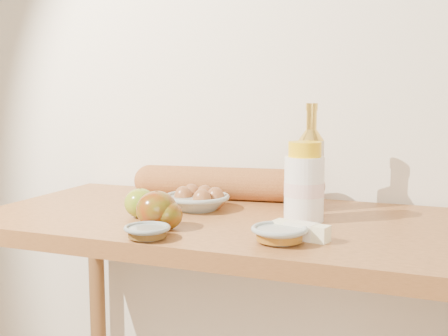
{
  "coord_description": "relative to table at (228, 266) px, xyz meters",
  "views": [
    {
      "loc": [
        0.47,
        -0.05,
        1.19
      ],
      "look_at": [
        0.0,
        1.15,
        1.02
      ],
      "focal_mm": 45.0,
      "sensor_mm": 36.0,
      "label": 1
    }
  ],
  "objects": [
    {
      "name": "syrup_bowl",
      "position": [
        0.18,
        -0.19,
        0.14
      ],
      "size": [
        0.15,
        0.15,
        0.03
      ],
      "rotation": [
        0.0,
        0.0,
        0.39
      ],
      "color": "#95A29D",
      "rests_on": "table"
    },
    {
      "name": "table",
      "position": [
        0.0,
        0.0,
        0.0
      ],
      "size": [
        1.2,
        0.6,
        0.9
      ],
      "color": "#AB6D37",
      "rests_on": "ground"
    },
    {
      "name": "apple_redgreen_front",
      "position": [
        -0.1,
        -0.17,
        0.16
      ],
      "size": [
        0.1,
        0.1,
        0.08
      ],
      "rotation": [
        0.0,
        0.0,
        0.16
      ],
      "color": "#8D0907",
      "rests_on": "table"
    },
    {
      "name": "egg_bowl",
      "position": [
        -0.1,
        0.05,
        0.15
      ],
      "size": [
        0.21,
        0.21,
        0.06
      ],
      "rotation": [
        0.0,
        0.0,
        -0.31
      ],
      "color": "#8F9C97",
      "rests_on": "table"
    },
    {
      "name": "apple_redgreen_right",
      "position": [
        -0.08,
        -0.17,
        0.15
      ],
      "size": [
        0.08,
        0.08,
        0.06
      ],
      "rotation": [
        0.0,
        0.0,
        -0.19
      ],
      "color": "#930908",
      "rests_on": "table"
    },
    {
      "name": "baguette",
      "position": [
        -0.08,
        0.2,
        0.17
      ],
      "size": [
        0.55,
        0.16,
        0.09
      ],
      "rotation": [
        0.0,
        0.0,
        0.14
      ],
      "color": "#B16C36",
      "rests_on": "table"
    },
    {
      "name": "sugar_bowl",
      "position": [
        -0.08,
        -0.26,
        0.14
      ],
      "size": [
        0.11,
        0.11,
        0.03
      ],
      "rotation": [
        0.0,
        0.0,
        0.23
      ],
      "color": "gray",
      "rests_on": "table"
    },
    {
      "name": "bourbon_bottle",
      "position": [
        0.17,
        0.14,
        0.23
      ],
      "size": [
        0.08,
        0.08,
        0.27
      ],
      "rotation": [
        0.0,
        0.0,
        -0.16
      ],
      "color": "beige",
      "rests_on": "table"
    },
    {
      "name": "butter_stick",
      "position": [
        0.21,
        -0.15,
        0.14
      ],
      "size": [
        0.12,
        0.06,
        0.03
      ],
      "rotation": [
        0.0,
        0.0,
        -0.25
      ],
      "color": "#FFFAC5",
      "rests_on": "table"
    },
    {
      "name": "back_wall",
      "position": [
        0.0,
        0.33,
        0.52
      ],
      "size": [
        3.5,
        0.02,
        2.6
      ],
      "primitive_type": "cube",
      "color": "white",
      "rests_on": "ground"
    },
    {
      "name": "cream_bottle",
      "position": [
        0.18,
        0.02,
        0.21
      ],
      "size": [
        0.11,
        0.11,
        0.18
      ],
      "rotation": [
        0.0,
        0.0,
        0.21
      ],
      "color": "white",
      "rests_on": "table"
    },
    {
      "name": "apple_yellowgreen",
      "position": [
        -0.19,
        -0.09,
        0.16
      ],
      "size": [
        0.1,
        0.1,
        0.07
      ],
      "rotation": [
        0.0,
        0.0,
        0.33
      ],
      "color": "#A09220",
      "rests_on": "table"
    }
  ]
}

